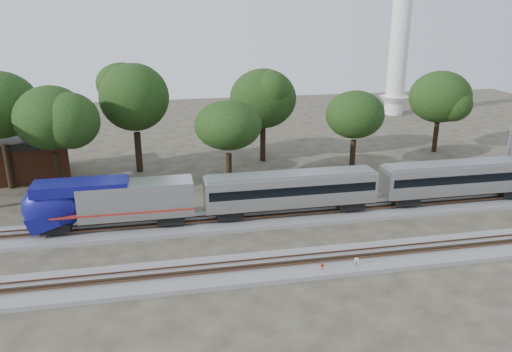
% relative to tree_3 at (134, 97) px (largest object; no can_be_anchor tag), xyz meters
% --- Properties ---
extents(ground, '(160.00, 160.00, 0.00)m').
position_rel_tree_3_xyz_m(ground, '(11.70, -24.93, -9.85)').
color(ground, '#383328').
rests_on(ground, ground).
extents(track_far, '(160.00, 5.00, 0.73)m').
position_rel_tree_3_xyz_m(track_far, '(11.70, -18.93, -9.65)').
color(track_far, slate).
rests_on(track_far, ground).
extents(track_near, '(160.00, 5.00, 0.73)m').
position_rel_tree_3_xyz_m(track_near, '(11.70, -28.93, -9.65)').
color(track_near, slate).
rests_on(track_near, ground).
extents(switch_stand_red, '(0.31, 0.06, 0.96)m').
position_rel_tree_3_xyz_m(switch_stand_red, '(15.07, -30.56, -9.24)').
color(switch_stand_red, '#512D19').
rests_on(switch_stand_red, ground).
extents(switch_stand_white, '(0.36, 0.09, 1.14)m').
position_rel_tree_3_xyz_m(switch_stand_white, '(18.04, -30.44, -9.12)').
color(switch_stand_white, '#512D19').
rests_on(switch_stand_white, ground).
extents(switch_lever, '(0.56, 0.43, 0.30)m').
position_rel_tree_3_xyz_m(switch_lever, '(16.73, -30.70, -9.70)').
color(switch_lever, '#512D19').
rests_on(switch_lever, ground).
extents(brick_building, '(12.42, 10.09, 5.24)m').
position_rel_tree_3_xyz_m(brick_building, '(-14.56, 0.81, -7.22)').
color(brick_building, brown).
rests_on(brick_building, ground).
extents(tree_2, '(9.04, 9.04, 12.74)m').
position_rel_tree_3_xyz_m(tree_2, '(-9.04, -6.04, -0.98)').
color(tree_2, black).
rests_on(tree_2, ground).
extents(tree_3, '(10.03, 10.03, 14.14)m').
position_rel_tree_3_xyz_m(tree_3, '(0.00, 0.00, 0.00)').
color(tree_3, black).
rests_on(tree_3, ground).
extents(tree_4, '(7.60, 7.60, 10.72)m').
position_rel_tree_3_xyz_m(tree_4, '(10.83, -7.64, -2.40)').
color(tree_4, black).
rests_on(tree_4, ground).
extents(tree_5, '(8.96, 8.96, 12.64)m').
position_rel_tree_3_xyz_m(tree_5, '(17.05, 1.75, -1.05)').
color(tree_5, black).
rests_on(tree_5, ground).
extents(tree_6, '(7.53, 7.53, 10.62)m').
position_rel_tree_3_xyz_m(tree_6, '(28.01, -4.43, -2.46)').
color(tree_6, black).
rests_on(tree_6, ground).
extents(tree_7, '(8.40, 8.40, 11.85)m').
position_rel_tree_3_xyz_m(tree_7, '(43.43, 1.26, -1.60)').
color(tree_7, black).
rests_on(tree_7, ground).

